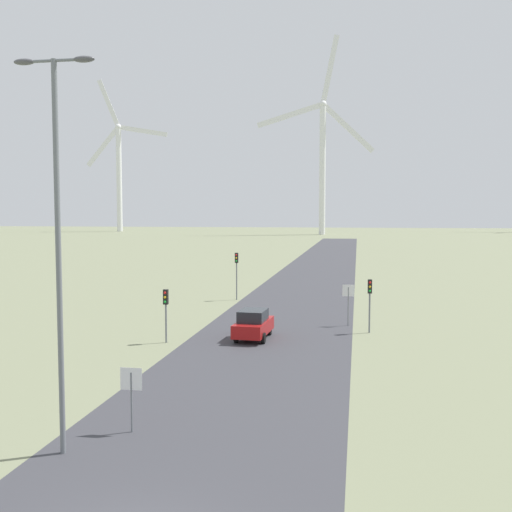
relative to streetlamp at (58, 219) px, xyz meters
name	(u,v)px	position (x,y,z in m)	size (l,w,h in m)	color
road_surface	(305,289)	(4.13, 43.08, -7.61)	(10.00, 240.00, 0.01)	#38383D
streetlamp	(58,219)	(0.00, 0.00, 0.00)	(2.70, 0.32, 12.64)	slate
stop_sign_near	(131,387)	(1.51, 2.16, -5.99)	(0.81, 0.07, 2.34)	slate
stop_sign_far	(348,297)	(8.79, 23.80, -5.62)	(0.81, 0.07, 2.85)	slate
traffic_light_post_near_left	(166,304)	(-1.92, 16.47, -5.25)	(0.28, 0.34, 3.23)	slate
traffic_light_post_near_right	(370,294)	(10.20, 21.52, -5.05)	(0.28, 0.34, 3.49)	slate
traffic_light_post_mid_left	(237,266)	(-1.26, 34.49, -4.52)	(0.28, 0.33, 4.23)	slate
car_approaching	(253,324)	(3.06, 18.44, -6.70)	(2.04, 4.20, 1.83)	maroon
wind_turbine_far_left	(119,166)	(-87.78, 217.02, 19.13)	(32.42, 8.06, 61.69)	white
wind_turbine_left	(323,152)	(-3.19, 195.36, 21.30)	(40.45, 12.35, 69.50)	white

